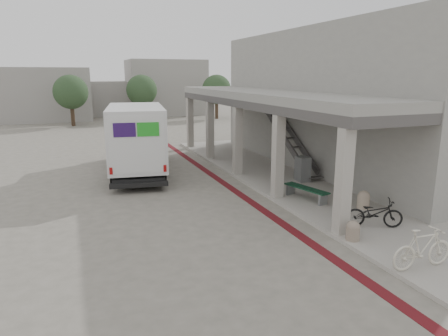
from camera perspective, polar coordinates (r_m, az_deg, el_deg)
name	(u,v)px	position (r m, az deg, el deg)	size (l,w,h in m)	color
ground	(232,209)	(14.67, 1.21, -5.92)	(120.00, 120.00, 0.00)	#666258
bike_lane_stripe	(236,192)	(16.79, 1.78, -3.41)	(0.35, 40.00, 0.01)	#541016
sidewalk	(325,196)	(16.52, 14.19, -3.90)	(4.40, 28.00, 0.12)	gray
transit_building	(323,103)	(21.17, 14.00, 9.03)	(7.60, 17.00, 7.00)	gray
distant_backdrop	(90,93)	(48.80, -18.54, 10.08)	(28.00, 10.00, 6.50)	gray
tree_left	(71,92)	(40.84, -21.05, 10.08)	(3.20, 3.20, 4.80)	#38281C
tree_mid	(142,90)	(43.46, -11.68, 10.81)	(3.20, 3.20, 4.80)	#38281C
tree_right	(217,90)	(44.55, -1.07, 11.13)	(3.20, 3.20, 4.80)	#38281C
fedex_truck	(136,137)	(20.27, -12.40, 4.37)	(3.53, 8.16, 3.37)	black
bench	(306,191)	(15.62, 11.67, -3.25)	(0.93, 2.03, 0.47)	gray
bollard_near	(353,230)	(12.25, 17.94, -8.47)	(0.39, 0.39, 0.59)	gray
bollard_far	(364,199)	(15.18, 19.31, -4.26)	(0.43, 0.43, 0.65)	tan
utility_cabinet	(303,169)	(18.26, 11.17, -0.13)	(0.50, 0.66, 1.10)	slate
bicycle_black	(374,213)	(13.42, 20.68, -6.05)	(0.61, 1.74, 0.92)	black
bicycle_cream	(423,248)	(11.12, 26.52, -10.23)	(0.49, 1.75, 1.05)	beige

